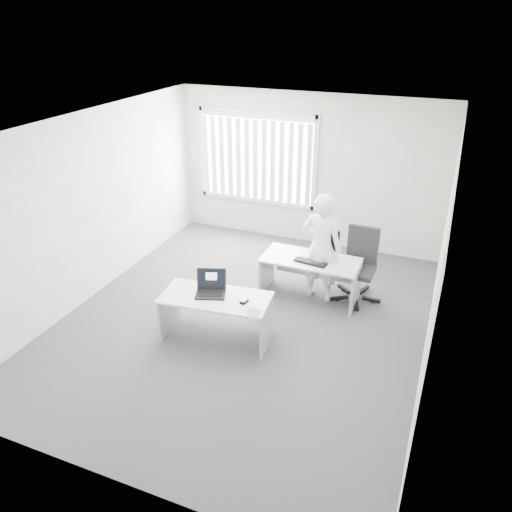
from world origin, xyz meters
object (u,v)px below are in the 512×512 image
at_px(monitor, 327,241).
at_px(person, 321,248).
at_px(office_chair, 357,277).
at_px(desk_near, 216,308).
at_px(laptop, 210,285).
at_px(desk_far, 310,270).

bearing_deg(monitor, person, -81.24).
bearing_deg(office_chair, monitor, -177.17).
bearing_deg(desk_near, office_chair, 42.86).
height_order(office_chair, person, person).
xyz_separation_m(laptop, monitor, (1.10, 1.77, 0.07)).
xyz_separation_m(desk_near, person, (1.00, 1.57, 0.39)).
height_order(desk_near, person, person).
bearing_deg(monitor, office_chair, 17.16).
distance_m(desk_far, laptop, 1.81).
bearing_deg(office_chair, person, -156.78).
height_order(desk_near, monitor, monitor).
relative_size(desk_near, laptop, 3.86).
relative_size(office_chair, laptop, 2.90).
bearing_deg(desk_near, person, 51.21).
bearing_deg(desk_near, laptop, 166.45).
xyz_separation_m(desk_far, laptop, (-0.94, -1.50, 0.33)).
xyz_separation_m(person, monitor, (0.03, 0.21, 0.03)).
xyz_separation_m(office_chair, person, (-0.55, -0.22, 0.51)).
bearing_deg(office_chair, laptop, -130.91).
bearing_deg(desk_far, person, 23.63).
bearing_deg(person, office_chair, -151.88).
distance_m(person, monitor, 0.21).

